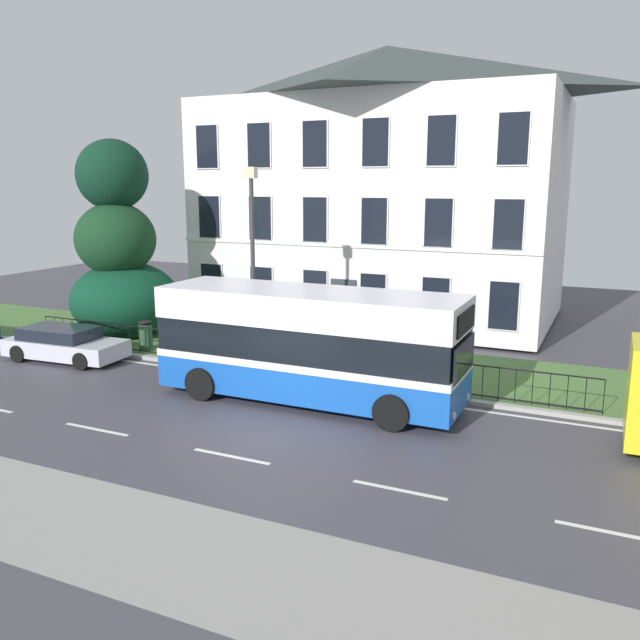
{
  "coord_description": "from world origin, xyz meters",
  "views": [
    {
      "loc": [
        7.69,
        -13.68,
        6.12
      ],
      "look_at": [
        -1.07,
        5.38,
        1.72
      ],
      "focal_mm": 36.84,
      "sensor_mm": 36.0,
      "label": 1
    }
  ],
  "objects": [
    {
      "name": "ground_plane",
      "position": [
        0.0,
        0.96,
        -0.02
      ],
      "size": [
        60.0,
        56.0,
        0.18
      ],
      "color": "#413E47"
    },
    {
      "name": "georgian_townhouse",
      "position": [
        -2.34,
        15.09,
        6.07
      ],
      "size": [
        15.45,
        9.52,
        11.84
      ],
      "color": "white",
      "rests_on": "ground_plane"
    },
    {
      "name": "iron_verge_railing",
      "position": [
        -2.34,
        4.4,
        0.62
      ],
      "size": [
        19.91,
        0.04,
        0.97
      ],
      "color": "black",
      "rests_on": "ground_plane"
    },
    {
      "name": "evergreen_tree",
      "position": [
        -10.31,
        6.54,
        3.09
      ],
      "size": [
        4.3,
        4.3,
        7.84
      ],
      "color": "#423328",
      "rests_on": "ground_plane"
    },
    {
      "name": "single_decker_bus",
      "position": [
        -0.05,
        2.48,
        1.68
      ],
      "size": [
        8.73,
        2.74,
        3.19
      ],
      "rotation": [
        0.0,
        0.0,
        0.0
      ],
      "color": "#1651B3",
      "rests_on": "ground_plane"
    },
    {
      "name": "parked_hatchback_01",
      "position": [
        -9.81,
        2.87,
        0.58
      ],
      "size": [
        4.36,
        2.04,
        1.16
      ],
      "rotation": [
        0.0,
        0.0,
        0.06
      ],
      "color": "silver",
      "rests_on": "ground_plane"
    },
    {
      "name": "street_lamp_post",
      "position": [
        -3.32,
        4.96,
        3.85
      ],
      "size": [
        0.36,
        0.24,
        6.49
      ],
      "color": "#333338",
      "rests_on": "ground_plane"
    },
    {
      "name": "litter_bin",
      "position": [
        -7.86,
        4.86,
        0.68
      ],
      "size": [
        0.5,
        0.5,
        1.11
      ],
      "color": "#23472D",
      "rests_on": "ground_plane"
    }
  ]
}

